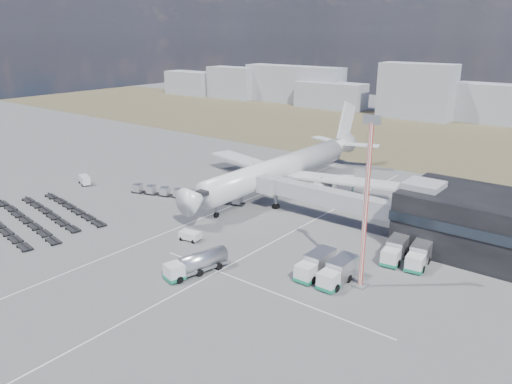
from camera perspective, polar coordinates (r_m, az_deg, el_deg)
The scene contains 16 objects.
ground at distance 93.56m, azimuth -8.29°, elevation -4.44°, with size 420.00×420.00×0.00m, color #565659.
grass_strip at distance 183.83m, azimuth 17.40°, elevation 6.09°, with size 420.00×90.00×0.01m, color brown.
lane_markings at distance 89.27m, azimuth -2.52°, elevation -5.39°, with size 47.12×110.00×0.01m.
terminal at distance 89.53m, azimuth 25.81°, elevation -3.57°, with size 30.40×16.40×11.00m.
jet_bridge at distance 97.33m, azimuth 6.90°, elevation -0.30°, with size 30.30×3.80×7.05m.
airliner at distance 115.16m, azimuth 3.29°, elevation 2.82°, with size 51.59×64.53×17.62m.
skyline at distance 224.01m, azimuth 20.69°, elevation 9.96°, with size 304.72×22.70×22.55m.
fuel_tanker at distance 77.15m, azimuth -6.83°, elevation -8.10°, with size 4.86×10.55×3.31m.
pushback_tug at distance 89.18m, azimuth -7.53°, elevation -5.00°, with size 3.66×2.06×1.61m, color silver.
utility_van at distance 126.56m, azimuth -18.98°, elevation 1.28°, with size 4.11×1.86×2.21m, color silver.
catering_truck at distance 115.49m, azimuth 10.28°, elevation 0.67°, with size 4.97×7.22×3.07m.
service_trucks_near at distance 75.67m, azimuth 8.06°, elevation -8.63°, with size 6.66×7.96×3.19m.
service_trucks_far at distance 83.57m, azimuth 16.91°, elevation -6.63°, with size 7.41×8.53×3.14m.
uld_row at distance 110.72m, azimuth -8.02°, elevation -0.22°, with size 26.53×10.25×1.85m.
baggage_dollies at distance 107.86m, azimuth -23.93°, elevation -2.55°, with size 32.25×20.26×0.81m.
floodlight_mast at distance 70.32m, azimuth 12.44°, elevation -1.48°, with size 2.35×1.92×24.92m.
Camera 1 is at (63.51, -58.83, 35.47)m, focal length 35.00 mm.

